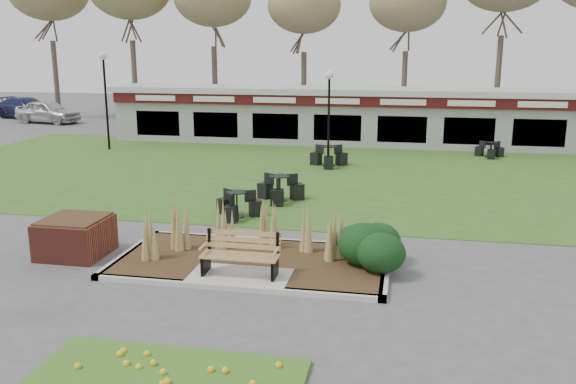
% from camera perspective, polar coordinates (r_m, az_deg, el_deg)
% --- Properties ---
extents(ground, '(100.00, 100.00, 0.00)m').
position_cam_1_polar(ground, '(13.39, -4.67, -8.48)').
color(ground, '#515154').
rests_on(ground, ground).
extents(lawn, '(34.00, 16.00, 0.02)m').
position_cam_1_polar(lawn, '(24.69, 2.86, 1.81)').
color(lawn, '#315F1E').
rests_on(lawn, ground).
extents(planting_bed, '(6.75, 3.40, 1.27)m').
position_cam_1_polar(planting_bed, '(14.23, 1.75, -5.51)').
color(planting_bed, '#382916').
rests_on(planting_bed, ground).
extents(park_bench, '(1.70, 0.66, 0.93)m').
position_cam_1_polar(park_bench, '(13.40, -4.43, -5.76)').
color(park_bench, '#A5744A').
rests_on(park_bench, ground).
extents(brick_planter, '(1.50, 1.50, 0.95)m').
position_cam_1_polar(brick_planter, '(15.79, -19.30, -3.94)').
color(brick_planter, brown).
rests_on(brick_planter, ground).
extents(food_pavilion, '(24.60, 3.40, 2.90)m').
position_cam_1_polar(food_pavilion, '(32.28, 4.95, 7.17)').
color(food_pavilion, '#99999C').
rests_on(food_pavilion, ground).
extents(lamp_post_mid_left, '(0.34, 0.34, 4.04)m').
position_cam_1_polar(lamp_post_mid_left, '(25.01, 3.86, 8.75)').
color(lamp_post_mid_left, black).
rests_on(lamp_post_mid_left, ground).
extents(lamp_post_far_left, '(0.39, 0.39, 4.75)m').
position_cam_1_polar(lamp_post_far_left, '(31.20, -16.79, 10.10)').
color(lamp_post_far_left, black).
rests_on(lamp_post_far_left, ground).
extents(bistro_set_a, '(1.46, 1.30, 0.78)m').
position_cam_1_polar(bistro_set_a, '(18.24, -4.80, -1.55)').
color(bistro_set_a, black).
rests_on(bistro_set_a, ground).
extents(bistro_set_b, '(1.62, 1.50, 0.86)m').
position_cam_1_polar(bistro_set_b, '(25.99, 3.83, 3.06)').
color(bistro_set_b, black).
rests_on(bistro_set_b, ground).
extents(bistro_set_c, '(1.60, 1.44, 0.85)m').
position_cam_1_polar(bistro_set_c, '(20.07, -0.77, -0.04)').
color(bistro_set_c, black).
rests_on(bistro_set_c, ground).
extents(bistro_set_d, '(1.32, 1.15, 0.70)m').
position_cam_1_polar(bistro_set_d, '(29.57, 18.36, 3.56)').
color(bistro_set_d, black).
rests_on(bistro_set_d, ground).
extents(car_silver, '(4.69, 2.54, 1.52)m').
position_cam_1_polar(car_silver, '(43.87, -21.56, 7.01)').
color(car_silver, silver).
rests_on(car_silver, ground).
extents(car_black, '(5.17, 3.40, 1.61)m').
position_cam_1_polar(car_black, '(35.17, -8.29, 6.50)').
color(car_black, black).
rests_on(car_black, ground).
extents(car_blue, '(5.45, 3.52, 1.47)m').
position_cam_1_polar(car_blue, '(47.29, -23.24, 7.23)').
color(car_blue, navy).
rests_on(car_blue, ground).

